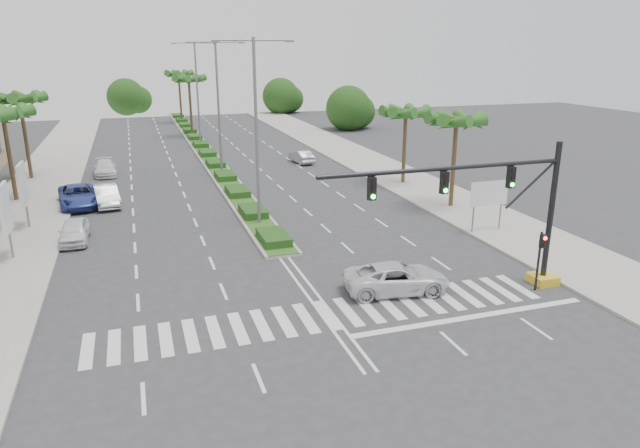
% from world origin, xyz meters
% --- Properties ---
extents(ground, '(160.00, 160.00, 0.00)m').
position_xyz_m(ground, '(0.00, 0.00, 0.00)').
color(ground, '#333335').
rests_on(ground, ground).
extents(footpath_right, '(6.00, 120.00, 0.15)m').
position_xyz_m(footpath_right, '(15.20, 20.00, 0.07)').
color(footpath_right, gray).
rests_on(footpath_right, ground).
extents(footpath_left, '(6.00, 120.00, 0.15)m').
position_xyz_m(footpath_left, '(-15.20, 20.00, 0.07)').
color(footpath_left, gray).
rests_on(footpath_left, ground).
extents(median, '(2.20, 75.00, 0.20)m').
position_xyz_m(median, '(0.00, 45.00, 0.10)').
color(median, gray).
rests_on(median, ground).
extents(median_grass, '(1.80, 75.00, 0.04)m').
position_xyz_m(median_grass, '(0.00, 45.00, 0.22)').
color(median_grass, '#24511B').
rests_on(median_grass, median).
extents(signal_gantry, '(12.60, 1.20, 7.20)m').
position_xyz_m(signal_gantry, '(9.27, -0.00, 3.46)').
color(signal_gantry, gold).
rests_on(signal_gantry, ground).
extents(pedestrian_signal, '(0.28, 0.36, 3.00)m').
position_xyz_m(pedestrian_signal, '(10.60, -0.68, 2.04)').
color(pedestrian_signal, black).
rests_on(pedestrian_signal, ground).
extents(direction_sign, '(2.70, 0.11, 3.40)m').
position_xyz_m(direction_sign, '(13.50, 7.99, 2.45)').
color(direction_sign, slate).
rests_on(direction_sign, ground).
extents(billboard_near, '(0.18, 2.10, 4.35)m').
position_xyz_m(billboard_near, '(-14.50, 12.00, 2.96)').
color(billboard_near, slate).
rests_on(billboard_near, ground).
extents(billboard_far, '(0.18, 2.10, 4.35)m').
position_xyz_m(billboard_far, '(-14.50, 18.00, 2.96)').
color(billboard_far, slate).
rests_on(billboard_far, ground).
extents(palm_left_far, '(4.57, 4.68, 7.35)m').
position_xyz_m(palm_left_far, '(-16.50, 26.00, 6.50)').
color(palm_left_far, brown).
rests_on(palm_left_far, ground).
extents(palm_left_end, '(4.57, 4.68, 7.75)m').
position_xyz_m(palm_left_end, '(-16.50, 34.00, 6.88)').
color(palm_left_end, brown).
rests_on(palm_left_end, ground).
extents(palm_right_near, '(4.57, 4.68, 7.05)m').
position_xyz_m(palm_right_near, '(14.50, 14.00, 6.20)').
color(palm_right_near, brown).
rests_on(palm_right_near, ground).
extents(palm_right_far, '(4.57, 4.68, 6.75)m').
position_xyz_m(palm_right_far, '(14.50, 22.00, 5.91)').
color(palm_right_far, brown).
rests_on(palm_right_far, ground).
extents(palm_median_a, '(4.57, 4.68, 8.05)m').
position_xyz_m(palm_median_a, '(0.00, 55.00, 7.17)').
color(palm_median_a, brown).
rests_on(palm_median_a, ground).
extents(palm_median_b, '(4.57, 4.68, 8.05)m').
position_xyz_m(palm_median_b, '(0.00, 70.00, 7.17)').
color(palm_median_b, brown).
rests_on(palm_median_b, ground).
extents(streetlight_near, '(5.10, 0.25, 12.00)m').
position_xyz_m(streetlight_near, '(0.00, 14.00, 6.81)').
color(streetlight_near, slate).
rests_on(streetlight_near, ground).
extents(streetlight_mid, '(5.10, 0.25, 12.00)m').
position_xyz_m(streetlight_mid, '(0.00, 30.00, 6.81)').
color(streetlight_mid, slate).
rests_on(streetlight_mid, ground).
extents(streetlight_far, '(5.10, 0.25, 12.00)m').
position_xyz_m(streetlight_far, '(0.00, 46.00, 6.81)').
color(streetlight_far, slate).
rests_on(streetlight_far, ground).
extents(car_parked_a, '(1.68, 4.07, 1.38)m').
position_xyz_m(car_parked_a, '(-11.43, 14.27, 0.69)').
color(car_parked_a, white).
rests_on(car_parked_a, ground).
extents(car_parked_b, '(2.26, 4.87, 1.55)m').
position_xyz_m(car_parked_b, '(-9.81, 22.52, 0.77)').
color(car_parked_b, '#BBBBC0').
rests_on(car_parked_b, ground).
extents(car_parked_c, '(3.33, 5.94, 1.57)m').
position_xyz_m(car_parked_c, '(-11.80, 22.97, 0.78)').
color(car_parked_c, '#303F94').
rests_on(car_parked_c, ground).
extents(car_parked_d, '(2.10, 4.74, 1.35)m').
position_xyz_m(car_parked_d, '(-10.22, 33.77, 0.68)').
color(car_parked_d, white).
rests_on(car_parked_d, ground).
extents(car_crossing, '(5.42, 3.07, 1.43)m').
position_xyz_m(car_crossing, '(4.02, 1.38, 0.71)').
color(car_crossing, silver).
rests_on(car_crossing, ground).
extents(car_right, '(1.87, 4.07, 1.29)m').
position_xyz_m(car_right, '(8.70, 33.64, 0.65)').
color(car_right, '#A5A4A9').
rests_on(car_right, ground).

